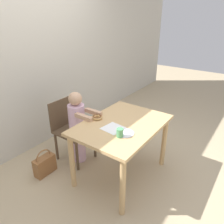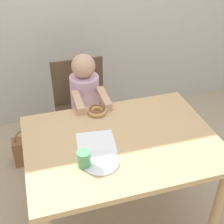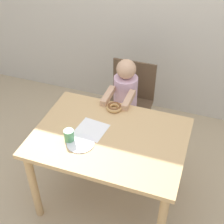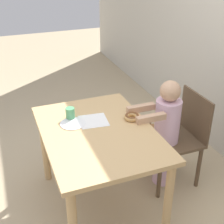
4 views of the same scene
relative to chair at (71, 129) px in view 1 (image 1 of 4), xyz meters
The scene contains 10 objects.
ground_plane 0.88m from the chair, 84.06° to the right, with size 12.00×12.00×0.00m, color tan.
wall_back 1.05m from the chair, 83.33° to the left, with size 8.00×0.05×2.50m.
dining_table 0.78m from the chair, 84.06° to the right, with size 1.10×0.80×0.72m.
chair is the anchor object (origin of this frame).
child_figure 0.15m from the chair, 90.00° to the right, with size 0.23×0.43×0.99m.
donut 0.54m from the chair, 88.72° to the right, with size 0.12×0.12×0.04m.
napkin 0.80m from the chair, 95.38° to the right, with size 0.23×0.23×0.00m.
handbag 0.56m from the chair, behind, with size 0.27×0.12×0.35m.
cup 0.97m from the chair, 100.80° to the right, with size 0.07×0.07×0.09m.
plate 0.95m from the chair, 95.35° to the right, with size 0.19×0.19×0.01m.
Camera 1 is at (-1.84, -1.18, 1.88)m, focal length 35.00 mm.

